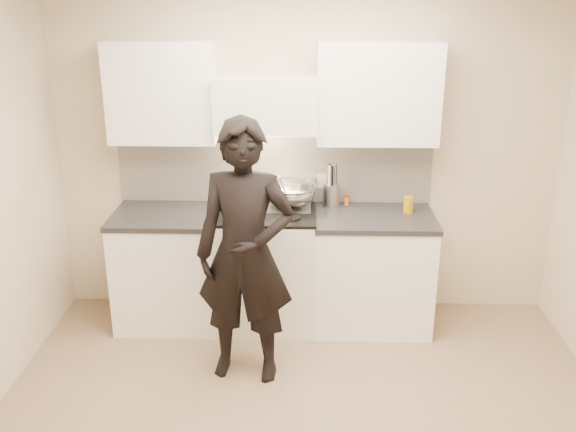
{
  "coord_description": "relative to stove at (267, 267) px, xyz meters",
  "views": [
    {
      "loc": [
        -0.0,
        -3.21,
        2.59
      ],
      "look_at": [
        -0.12,
        1.05,
        1.04
      ],
      "focal_mm": 40.0,
      "sensor_mm": 36.0,
      "label": 1
    }
  ],
  "objects": [
    {
      "name": "spice_jar",
      "position": [
        0.63,
        0.23,
        0.49
      ],
      "size": [
        0.04,
        0.04,
        0.09
      ],
      "color": "orange",
      "rests_on": "counter_right"
    },
    {
      "name": "oil_glass",
      "position": [
        1.09,
        0.06,
        0.51
      ],
      "size": [
        0.07,
        0.07,
        0.13
      ],
      "color": "#B98405",
      "rests_on": "counter_right"
    },
    {
      "name": "utensil_crock",
      "position": [
        0.5,
        0.21,
        0.55
      ],
      "size": [
        0.13,
        0.13,
        0.34
      ],
      "color": "#B1B1B6",
      "rests_on": "counter_right"
    },
    {
      "name": "counter_right",
      "position": [
        0.83,
        0.0,
        -0.01
      ],
      "size": [
        0.92,
        0.67,
        0.92
      ],
      "color": "white",
      "rests_on": "ground"
    },
    {
      "name": "counter_left",
      "position": [
        -0.78,
        0.0,
        -0.01
      ],
      "size": [
        0.82,
        0.67,
        0.92
      ],
      "color": "white",
      "rests_on": "ground"
    },
    {
      "name": "wok",
      "position": [
        0.18,
        0.1,
        0.59
      ],
      "size": [
        0.41,
        0.51,
        0.33
      ],
      "color": "silver",
      "rests_on": "stove"
    },
    {
      "name": "person",
      "position": [
        -0.1,
        -0.74,
        0.43
      ],
      "size": [
        0.71,
        0.51,
        1.82
      ],
      "primitive_type": "imported",
      "rotation": [
        0.0,
        0.0,
        -0.11
      ],
      "color": "black",
      "rests_on": "ground"
    },
    {
      "name": "stock_pot",
      "position": [
        -0.15,
        -0.14,
        0.56
      ],
      "size": [
        0.34,
        0.25,
        0.16
      ],
      "color": "silver",
      "rests_on": "stove"
    },
    {
      "name": "room_shell",
      "position": [
        0.24,
        -1.05,
        1.12
      ],
      "size": [
        4.04,
        3.54,
        2.7
      ],
      "color": "beige",
      "rests_on": "ground"
    },
    {
      "name": "stove",
      "position": [
        0.0,
        0.0,
        0.0
      ],
      "size": [
        0.76,
        0.65,
        0.96
      ],
      "color": "silver",
      "rests_on": "ground"
    }
  ]
}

